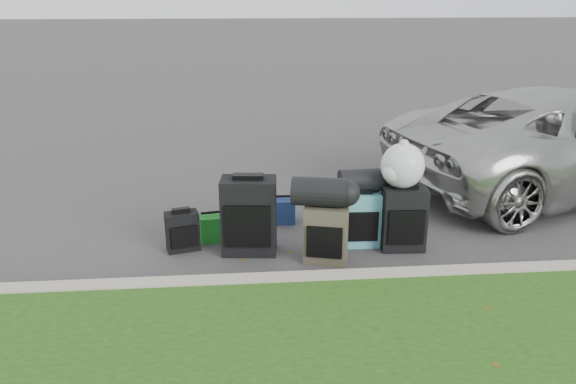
{
  "coord_description": "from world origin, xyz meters",
  "views": [
    {
      "loc": [
        -0.6,
        -5.64,
        2.63
      ],
      "look_at": [
        -0.1,
        0.2,
        0.55
      ],
      "focal_mm": 35.0,
      "sensor_mm": 36.0,
      "label": 1
    }
  ],
  "objects": [
    {
      "name": "suitcase_large_black_left",
      "position": [
        -0.54,
        -0.13,
        0.41
      ],
      "size": [
        0.6,
        0.4,
        0.82
      ],
      "primitive_type": "cube",
      "rotation": [
        0.0,
        0.0,
        -0.1
      ],
      "color": "black",
      "rests_on": "ground"
    },
    {
      "name": "suitcase_small_black",
      "position": [
        -1.26,
        -0.03,
        0.22
      ],
      "size": [
        0.38,
        0.27,
        0.43
      ],
      "primitive_type": "cube",
      "rotation": [
        0.0,
        0.0,
        0.27
      ],
      "color": "black",
      "rests_on": "ground"
    },
    {
      "name": "tote_green",
      "position": [
        -0.96,
        0.2,
        0.15
      ],
      "size": [
        0.29,
        0.25,
        0.29
      ],
      "primitive_type": "cube",
      "rotation": [
        0.0,
        0.0,
        0.17
      ],
      "color": "#1C7F23",
      "rests_on": "ground"
    },
    {
      "name": "trash_bag",
      "position": [
        1.08,
        -0.14,
        0.92
      ],
      "size": [
        0.46,
        0.46,
        0.46
      ],
      "primitive_type": "sphere",
      "color": "white",
      "rests_on": "suitcase_large_black_right"
    },
    {
      "name": "curb",
      "position": [
        0.0,
        -1.0,
        0.07
      ],
      "size": [
        120.0,
        0.18,
        0.15
      ],
      "primitive_type": "cube",
      "color": "#9E937F",
      "rests_on": "ground"
    },
    {
      "name": "suv",
      "position": [
        3.97,
        1.58,
        0.71
      ],
      "size": [
        5.51,
        3.49,
        1.42
      ],
      "primitive_type": "imported",
      "rotation": [
        0.0,
        0.0,
        1.81
      ],
      "color": "#B7B7B2",
      "rests_on": "ground"
    },
    {
      "name": "duffel_right",
      "position": [
        0.66,
        0.0,
        0.73
      ],
      "size": [
        0.46,
        0.28,
        0.25
      ],
      "primitive_type": "cylinder",
      "rotation": [
        0.0,
        1.57,
        0.05
      ],
      "color": "black",
      "rests_on": "suitcase_teal"
    },
    {
      "name": "ground",
      "position": [
        0.0,
        0.0,
        0.0
      ],
      "size": [
        120.0,
        120.0,
        0.0
      ],
      "primitive_type": "plane",
      "color": "#383535",
      "rests_on": "ground"
    },
    {
      "name": "suitcase_large_black_right",
      "position": [
        1.11,
        -0.2,
        0.35
      ],
      "size": [
        0.48,
        0.3,
        0.69
      ],
      "primitive_type": "cube",
      "rotation": [
        0.0,
        0.0,
        -0.05
      ],
      "color": "black",
      "rests_on": "ground"
    },
    {
      "name": "suitcase_olive",
      "position": [
        0.24,
        -0.42,
        0.3
      ],
      "size": [
        0.49,
        0.38,
        0.6
      ],
      "primitive_type": "cube",
      "rotation": [
        0.0,
        0.0,
        -0.25
      ],
      "color": "#373325",
      "rests_on": "ground"
    },
    {
      "name": "suitcase_teal",
      "position": [
        0.67,
        -0.06,
        0.3
      ],
      "size": [
        0.43,
        0.27,
        0.6
      ],
      "primitive_type": "cube",
      "rotation": [
        0.0,
        0.0,
        -0.04
      ],
      "color": "teal",
      "rests_on": "ground"
    },
    {
      "name": "duffel_left",
      "position": [
        0.16,
        -0.39,
        0.75
      ],
      "size": [
        0.6,
        0.41,
        0.3
      ],
      "primitive_type": "cylinder",
      "rotation": [
        0.0,
        1.57,
        -0.22
      ],
      "color": "black",
      "rests_on": "suitcase_olive"
    },
    {
      "name": "tote_navy",
      "position": [
        -0.12,
        0.66,
        0.15
      ],
      "size": [
        0.28,
        0.22,
        0.29
      ],
      "primitive_type": "cube",
      "rotation": [
        0.0,
        0.0,
        -0.02
      ],
      "color": "navy",
      "rests_on": "ground"
    }
  ]
}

